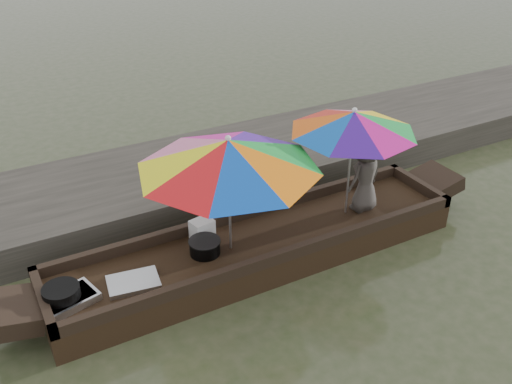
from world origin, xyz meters
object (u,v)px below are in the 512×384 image
umbrella_bow (229,195)px  boat_hull (260,250)px  charcoal_grill (205,247)px  supply_bag (202,229)px  tray_crayfish (69,299)px  vendor (366,176)px  tray_scallop (133,282)px  umbrella_stern (350,163)px  cooking_pot (62,296)px

umbrella_bow → boat_hull: bearing=0.0°
charcoal_grill → supply_bag: 0.36m
tray_crayfish → supply_bag: supply_bag is taller
vendor → umbrella_bow: umbrella_bow is taller
charcoal_grill → vendor: (2.39, -0.10, 0.44)m
boat_hull → tray_crayfish: tray_crayfish is taller
tray_scallop → umbrella_bow: size_ratio=0.26×
boat_hull → umbrella_stern: bearing=0.0°
boat_hull → cooking_pot: cooking_pot is taller
cooking_pot → vendor: size_ratio=0.39×
boat_hull → tray_crayfish: 2.47m
boat_hull → umbrella_stern: umbrella_stern is taller
boat_hull → supply_bag: supply_bag is taller
tray_scallop → umbrella_bow: bearing=4.9°
cooking_pot → supply_bag: 1.93m
cooking_pot → supply_bag: supply_bag is taller
tray_scallop → vendor: bearing=1.1°
umbrella_stern → vendor: bearing=-10.2°
umbrella_bow → supply_bag: bearing=119.8°
tray_scallop → charcoal_grill: bearing=9.4°
cooking_pot → umbrella_bow: size_ratio=0.18×
boat_hull → tray_scallop: size_ratio=9.46×
umbrella_stern → tray_scallop: bearing=-177.9°
umbrella_bow → umbrella_stern: size_ratio=1.32×
boat_hull → umbrella_stern: 1.67m
cooking_pot → tray_crayfish: bearing=-22.3°
supply_bag → umbrella_stern: 2.15m
tray_scallop → umbrella_bow: umbrella_bow is taller
cooking_pot → umbrella_stern: size_ratio=0.24×
tray_crayfish → vendor: 4.12m
tray_crayfish → umbrella_bow: bearing=2.2°
charcoal_grill → cooking_pot: bearing=-176.7°
umbrella_stern → boat_hull: bearing=180.0°
tray_scallop → umbrella_bow: 1.52m
tray_crayfish → umbrella_stern: umbrella_stern is taller
supply_bag → umbrella_bow: size_ratio=0.13×
cooking_pot → supply_bag: size_ratio=1.47×
vendor → tray_scallop: bearing=-6.2°
tray_scallop → vendor: vendor is taller
cooking_pot → umbrella_stern: bearing=0.8°
cooking_pot → umbrella_stern: 3.96m
tray_scallop → umbrella_bow: (1.32, 0.11, 0.74)m
supply_bag → umbrella_stern: (2.02, -0.38, 0.65)m
cooking_pot → tray_crayfish: size_ratio=0.70×
vendor → umbrella_stern: (-0.26, 0.05, 0.25)m
tray_scallop → umbrella_stern: umbrella_stern is taller
cooking_pot → vendor: bearing=0.1°
tray_crayfish → tray_scallop: tray_crayfish is taller
supply_bag → umbrella_bow: (0.22, -0.38, 0.65)m
umbrella_bow → tray_crayfish: bearing=-177.8°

